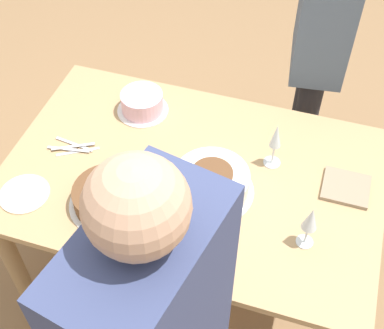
{
  "coord_description": "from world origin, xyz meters",
  "views": [
    {
      "loc": [
        0.4,
        -1.25,
        2.29
      ],
      "look_at": [
        0.0,
        0.0,
        0.8
      ],
      "focal_mm": 50.0,
      "sensor_mm": 36.0,
      "label": 1
    }
  ],
  "objects_px": {
    "cake_center_white": "(212,183)",
    "wine_glass_far": "(310,220)",
    "cake_front_chocolate": "(108,197)",
    "wine_glass_near": "(276,139)",
    "cake_back_decorated": "(142,103)",
    "person_watching": "(323,24)"
  },
  "relations": [
    {
      "from": "wine_glass_far",
      "to": "person_watching",
      "type": "distance_m",
      "value": 0.96
    },
    {
      "from": "cake_front_chocolate",
      "to": "wine_glass_near",
      "type": "relative_size",
      "value": 1.44
    },
    {
      "from": "cake_back_decorated",
      "to": "wine_glass_far",
      "type": "height_order",
      "value": "wine_glass_far"
    },
    {
      "from": "cake_center_white",
      "to": "person_watching",
      "type": "relative_size",
      "value": 0.19
    },
    {
      "from": "cake_back_decorated",
      "to": "wine_glass_far",
      "type": "distance_m",
      "value": 0.89
    },
    {
      "from": "cake_center_white",
      "to": "cake_back_decorated",
      "type": "relative_size",
      "value": 1.46
    },
    {
      "from": "person_watching",
      "to": "wine_glass_near",
      "type": "bearing_deg",
      "value": -13.02
    },
    {
      "from": "cake_center_white",
      "to": "wine_glass_far",
      "type": "relative_size",
      "value": 1.7
    },
    {
      "from": "cake_center_white",
      "to": "person_watching",
      "type": "xyz_separation_m",
      "value": [
        0.25,
        0.83,
        0.19
      ]
    },
    {
      "from": "wine_glass_near",
      "to": "person_watching",
      "type": "relative_size",
      "value": 0.12
    },
    {
      "from": "cake_front_chocolate",
      "to": "person_watching",
      "type": "relative_size",
      "value": 0.18
    },
    {
      "from": "wine_glass_near",
      "to": "wine_glass_far",
      "type": "height_order",
      "value": "wine_glass_near"
    },
    {
      "from": "cake_center_white",
      "to": "person_watching",
      "type": "height_order",
      "value": "person_watching"
    },
    {
      "from": "wine_glass_far",
      "to": "cake_center_white",
      "type": "bearing_deg",
      "value": 162.0
    },
    {
      "from": "cake_front_chocolate",
      "to": "wine_glass_far",
      "type": "xyz_separation_m",
      "value": [
        0.7,
        0.05,
        0.09
      ]
    },
    {
      "from": "cake_center_white",
      "to": "cake_front_chocolate",
      "type": "distance_m",
      "value": 0.37
    },
    {
      "from": "cake_center_white",
      "to": "wine_glass_far",
      "type": "bearing_deg",
      "value": -18.0
    },
    {
      "from": "cake_center_white",
      "to": "cake_back_decorated",
      "type": "bearing_deg",
      "value": 140.34
    },
    {
      "from": "wine_glass_near",
      "to": "wine_glass_far",
      "type": "relative_size",
      "value": 1.09
    },
    {
      "from": "cake_center_white",
      "to": "cake_front_chocolate",
      "type": "bearing_deg",
      "value": -153.38
    },
    {
      "from": "wine_glass_far",
      "to": "person_watching",
      "type": "height_order",
      "value": "person_watching"
    },
    {
      "from": "wine_glass_far",
      "to": "cake_front_chocolate",
      "type": "bearing_deg",
      "value": -175.99
    }
  ]
}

